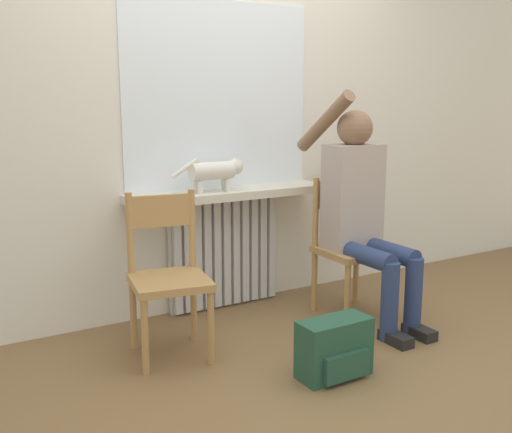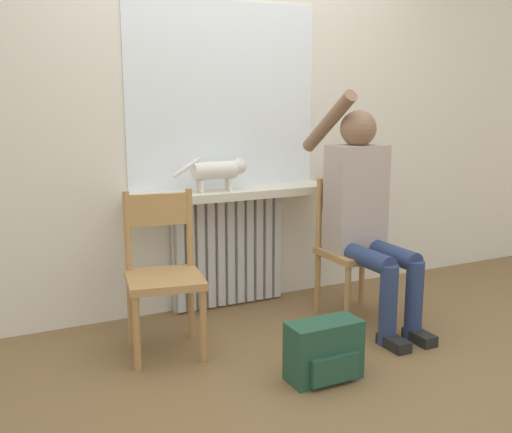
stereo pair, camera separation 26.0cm
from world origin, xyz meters
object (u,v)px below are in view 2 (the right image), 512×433
object	(u,v)px
cat	(219,170)
backpack	(324,351)
person	(365,208)
chair_right	(352,247)
chair_left	(163,272)

from	to	relation	value
cat	backpack	size ratio (longest dim) A/B	1.31
person	cat	xyz separation A→B (m)	(-0.71, 0.50, 0.21)
chair_right	person	xyz separation A→B (m)	(0.00, -0.11, 0.26)
chair_left	cat	xyz separation A→B (m)	(0.49, 0.39, 0.47)
person	backpack	bearing A→B (deg)	-138.28
chair_left	backpack	distance (m)	0.93
cat	backpack	world-z (taller)	cat
cat	backpack	distance (m)	1.31
chair_left	backpack	world-z (taller)	chair_left
chair_left	cat	size ratio (longest dim) A/B	1.80
chair_right	person	size ratio (longest dim) A/B	0.62
backpack	person	bearing A→B (deg)	41.72
chair_left	person	distance (m)	1.24
chair_left	chair_right	world-z (taller)	same
person	chair_right	bearing A→B (deg)	90.05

